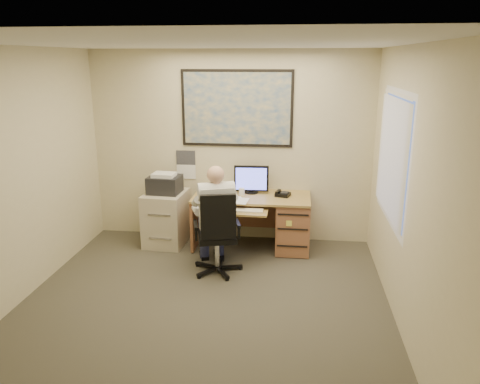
# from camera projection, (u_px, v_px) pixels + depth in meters

# --- Properties ---
(room_shell) EXTENTS (4.00, 4.50, 2.70)m
(room_shell) POSITION_uv_depth(u_px,v_px,m) (197.00, 190.00, 4.51)
(room_shell) COLOR #3D3A2F
(room_shell) RESTS_ON ground
(desk) EXTENTS (1.60, 0.97, 1.13)m
(desk) POSITION_uv_depth(u_px,v_px,m) (275.00, 217.00, 6.49)
(desk) COLOR #A98A48
(desk) RESTS_ON ground
(world_map) EXTENTS (1.56, 0.03, 1.06)m
(world_map) POSITION_uv_depth(u_px,v_px,m) (237.00, 109.00, 6.47)
(world_map) COLOR #1E4C93
(world_map) RESTS_ON room_shell
(wall_calendar) EXTENTS (0.28, 0.01, 0.42)m
(wall_calendar) POSITION_uv_depth(u_px,v_px,m) (186.00, 165.00, 6.80)
(wall_calendar) COLOR white
(wall_calendar) RESTS_ON room_shell
(window_blinds) EXTENTS (0.06, 1.40, 1.30)m
(window_blinds) POSITION_uv_depth(u_px,v_px,m) (393.00, 158.00, 4.99)
(window_blinds) COLOR silver
(window_blinds) RESTS_ON room_shell
(filing_cabinet) EXTENTS (0.58, 0.68, 1.04)m
(filing_cabinet) POSITION_uv_depth(u_px,v_px,m) (166.00, 213.00, 6.64)
(filing_cabinet) COLOR beige
(filing_cabinet) RESTS_ON ground
(office_chair) EXTENTS (0.77, 0.77, 1.06)m
(office_chair) POSITION_uv_depth(u_px,v_px,m) (215.00, 249.00, 5.74)
(office_chair) COLOR black
(office_chair) RESTS_ON ground
(person) EXTENTS (0.80, 0.94, 1.34)m
(person) POSITION_uv_depth(u_px,v_px,m) (217.00, 219.00, 5.72)
(person) COLOR silver
(person) RESTS_ON office_chair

